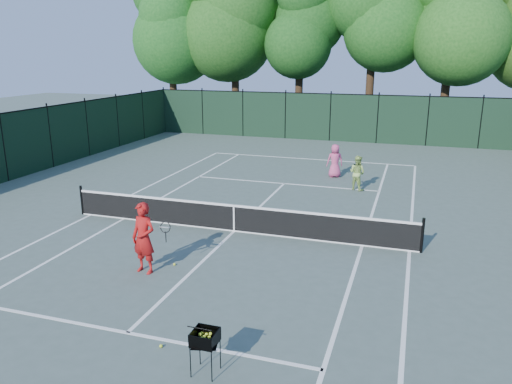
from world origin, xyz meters
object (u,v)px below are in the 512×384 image
(ball_hopper, at_px, (205,338))
(coach, at_px, (144,238))
(player_pink, at_px, (335,161))
(loose_ball_near_cart, at_px, (161,346))
(player_green, at_px, (357,173))
(loose_ball_midcourt, at_px, (174,264))

(ball_hopper, bearing_deg, coach, 117.78)
(coach, height_order, ball_hopper, coach)
(player_pink, xyz_separation_m, loose_ball_near_cart, (-0.99, -14.94, -0.74))
(ball_hopper, bearing_deg, player_green, 70.34)
(coach, distance_m, loose_ball_near_cart, 3.80)
(player_green, distance_m, loose_ball_near_cart, 13.24)
(ball_hopper, distance_m, loose_ball_midcourt, 4.96)
(coach, bearing_deg, ball_hopper, -37.27)
(player_pink, distance_m, loose_ball_midcourt, 11.62)
(coach, relative_size, loose_ball_midcourt, 28.06)
(coach, height_order, player_green, coach)
(player_green, bearing_deg, loose_ball_midcourt, 94.94)
(player_green, relative_size, loose_ball_midcourt, 21.66)
(player_pink, relative_size, loose_ball_near_cart, 22.77)
(loose_ball_near_cart, bearing_deg, loose_ball_midcourt, 113.05)
(coach, distance_m, ball_hopper, 4.79)
(ball_hopper, distance_m, loose_ball_near_cart, 1.43)
(loose_ball_midcourt, bearing_deg, player_pink, 77.36)
(coach, relative_size, player_pink, 1.23)
(player_green, bearing_deg, coach, 93.48)
(loose_ball_near_cart, bearing_deg, coach, 124.46)
(player_pink, height_order, loose_ball_near_cart, player_pink)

